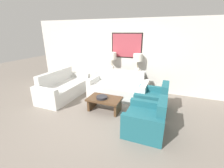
{
  "coord_description": "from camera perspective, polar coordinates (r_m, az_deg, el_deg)",
  "views": [
    {
      "loc": [
        1.6,
        -3.25,
        2.19
      ],
      "look_at": [
        -0.01,
        0.84,
        0.65
      ],
      "focal_mm": 24.0,
      "sensor_mm": 36.0,
      "label": 1
    }
  ],
  "objects": [
    {
      "name": "armchair_near_back_wall",
      "position": [
        4.55,
        15.18,
        -6.1
      ],
      "size": [
        0.86,
        0.92,
        0.85
      ],
      "color": "#1E5B66",
      "rests_on": "ground_plane"
    },
    {
      "name": "decorative_bowl",
      "position": [
        4.28,
        -3.89,
        -5.1
      ],
      "size": [
        0.31,
        0.31,
        0.07
      ],
      "color": "#232328",
      "rests_on": "coffee_table"
    },
    {
      "name": "coffee_table",
      "position": [
        4.36,
        -2.85,
        -6.73
      ],
      "size": [
        0.95,
        0.6,
        0.39
      ],
      "color": "#4C331E",
      "rests_on": "ground_plane"
    },
    {
      "name": "table_lamp_left",
      "position": [
        5.82,
        0.03,
        9.83
      ],
      "size": [
        0.33,
        0.33,
        0.71
      ],
      "color": "silver",
      "rests_on": "console_table"
    },
    {
      "name": "console_table",
      "position": [
        5.87,
        4.57,
        1.18
      ],
      "size": [
        1.54,
        0.38,
        0.74
      ],
      "color": "black",
      "rests_on": "ground_plane"
    },
    {
      "name": "back_wall",
      "position": [
        5.9,
        5.61,
        10.84
      ],
      "size": [
        8.02,
        0.12,
        2.65
      ],
      "color": "beige",
      "rests_on": "ground_plane"
    },
    {
      "name": "couch_by_back_wall",
      "position": [
        5.28,
        2.39,
        -1.62
      ],
      "size": [
        2.02,
        0.9,
        0.9
      ],
      "color": "silver",
      "rests_on": "ground_plane"
    },
    {
      "name": "armchair_near_camera",
      "position": [
        3.57,
        12.91,
        -13.4
      ],
      "size": [
        0.86,
        0.92,
        0.85
      ],
      "color": "#1E5B66",
      "rests_on": "ground_plane"
    },
    {
      "name": "ground_plane",
      "position": [
        4.24,
        -4.12,
        -11.89
      ],
      "size": [
        20.0,
        20.0,
        0.0
      ],
      "primitive_type": "plane",
      "color": "slate"
    },
    {
      "name": "couch_by_side",
      "position": [
        5.57,
        -17.82,
        -1.46
      ],
      "size": [
        0.9,
        2.02,
        0.9
      ],
      "color": "silver",
      "rests_on": "ground_plane"
    },
    {
      "name": "table_lamp_right",
      "position": [
        5.54,
        9.8,
        9.07
      ],
      "size": [
        0.33,
        0.33,
        0.71
      ],
      "color": "silver",
      "rests_on": "console_table"
    }
  ]
}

